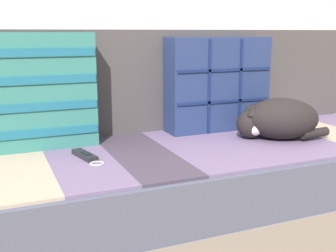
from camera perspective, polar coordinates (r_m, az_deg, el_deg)
ground_plane at (r=1.71m, az=5.04°, el=-16.29°), size 14.00×14.00×0.00m
couch at (r=1.75m, az=2.85°, el=-8.65°), size 2.13×0.80×0.39m
sofa_backrest at (r=1.95m, az=-1.29°, el=6.30°), size 2.09×0.14×0.45m
throw_pillow_quilted at (r=1.92m, az=6.72°, el=5.65°), size 0.48×0.14×0.42m
throw_pillow_striped at (r=1.68m, az=-16.67°, el=4.57°), size 0.39×0.14×0.44m
sleeping_cat at (r=1.81m, az=14.61°, el=0.84°), size 0.36×0.32×0.17m
game_remote_far at (r=1.53m, az=-11.10°, el=-3.98°), size 0.09×0.20×0.02m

